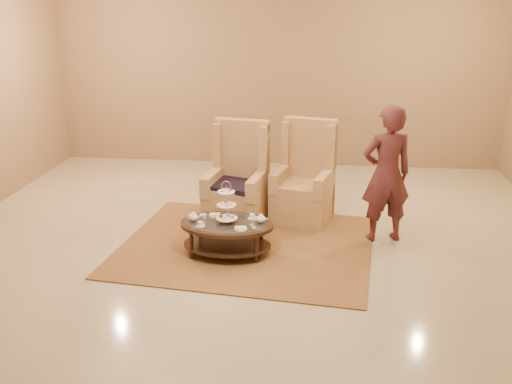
# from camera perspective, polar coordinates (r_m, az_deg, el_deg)

# --- Properties ---
(ground) EXTENTS (8.00, 8.00, 0.00)m
(ground) POSITION_cam_1_polar(r_m,az_deg,el_deg) (6.95, -0.54, -6.24)
(ground) COLOR #BBAE8B
(ground) RESTS_ON ground
(ceiling) EXTENTS (8.00, 8.00, 0.02)m
(ceiling) POSITION_cam_1_polar(r_m,az_deg,el_deg) (6.95, -0.54, -6.24)
(ceiling) COLOR silver
(ceiling) RESTS_ON ground
(wall_back) EXTENTS (8.00, 0.04, 3.50)m
(wall_back) POSITION_cam_1_polar(r_m,az_deg,el_deg) (10.34, 2.12, 12.27)
(wall_back) COLOR #947350
(wall_back) RESTS_ON ground
(rug) EXTENTS (3.31, 2.86, 0.02)m
(rug) POSITION_cam_1_polar(r_m,az_deg,el_deg) (7.17, -0.96, -5.33)
(rug) COLOR olive
(rug) RESTS_ON ground
(tea_table) EXTENTS (1.15, 0.82, 0.94)m
(tea_table) POSITION_cam_1_polar(r_m,az_deg,el_deg) (6.82, -2.93, -3.65)
(tea_table) COLOR black
(tea_table) RESTS_ON ground
(armchair_left) EXTENTS (0.87, 0.89, 1.39)m
(armchair_left) POSITION_cam_1_polar(r_m,az_deg,el_deg) (7.78, -1.82, 0.32)
(armchair_left) COLOR tan
(armchair_left) RESTS_ON ground
(armchair_right) EXTENTS (0.91, 0.93, 1.38)m
(armchair_right) POSITION_cam_1_polar(r_m,az_deg,el_deg) (7.94, 4.88, 0.58)
(armchair_right) COLOR tan
(armchair_right) RESTS_ON ground
(person) EXTENTS (0.73, 0.57, 1.75)m
(person) POSITION_cam_1_polar(r_m,az_deg,el_deg) (7.24, 12.92, 1.73)
(person) COLOR #4F2226
(person) RESTS_ON ground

